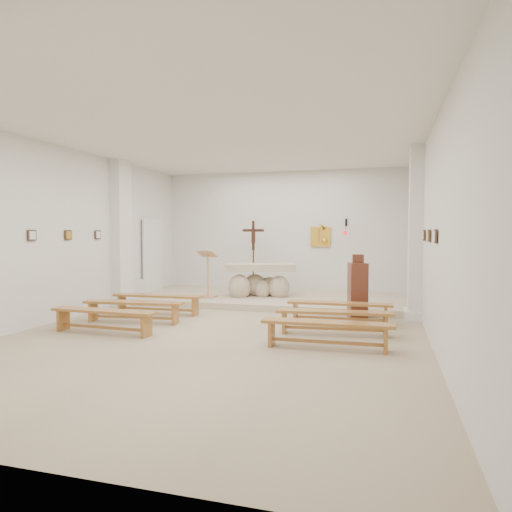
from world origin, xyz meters
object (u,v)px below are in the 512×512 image
(lectern, at_px, (208,274))
(bench_left_front, at_px, (158,300))
(bench_right_third, at_px, (327,328))
(bench_right_front, at_px, (340,308))
(crucifix_stand, at_px, (253,251))
(donation_pedestal, at_px, (358,290))
(altar, at_px, (260,282))
(bench_left_second, at_px, (134,307))
(bench_left_third, at_px, (103,316))
(bench_right_second, at_px, (334,317))

(lectern, relative_size, bench_left_front, 0.60)
(lectern, bearing_deg, bench_right_third, -40.52)
(bench_left_front, distance_m, bench_right_front, 3.90)
(crucifix_stand, xyz_separation_m, bench_right_third, (2.64, -5.08, -0.95))
(donation_pedestal, relative_size, bench_right_front, 0.66)
(lectern, relative_size, bench_right_third, 0.60)
(donation_pedestal, xyz_separation_m, bench_right_third, (-0.30, -2.65, -0.27))
(altar, distance_m, bench_left_second, 3.66)
(bench_left_front, height_order, bench_left_third, same)
(bench_right_third, bearing_deg, bench_left_second, 164.26)
(bench_left_front, bearing_deg, bench_right_front, -2.49)
(altar, distance_m, bench_right_third, 4.80)
(bench_left_front, distance_m, bench_left_third, 1.99)
(altar, distance_m, lectern, 1.34)
(altar, distance_m, bench_left_front, 2.82)
(bench_right_third, bearing_deg, donation_pedestal, 82.05)
(bench_right_second, bearing_deg, bench_left_second, 174.72)
(bench_right_third, bearing_deg, bench_left_front, 151.55)
(bench_right_second, distance_m, bench_left_third, 4.02)
(donation_pedestal, distance_m, bench_right_third, 2.69)
(donation_pedestal, height_order, bench_left_third, donation_pedestal)
(crucifix_stand, xyz_separation_m, bench_left_second, (-1.26, -4.09, -0.95))
(crucifix_stand, height_order, bench_right_front, crucifix_stand)
(lectern, height_order, crucifix_stand, crucifix_stand)
(donation_pedestal, bearing_deg, crucifix_stand, 123.35)
(bench_right_second, bearing_deg, altar, 119.14)
(altar, xyz_separation_m, bench_right_third, (2.23, -4.25, -0.18))
(bench_right_front, distance_m, bench_left_third, 4.38)
(bench_right_second, bearing_deg, lectern, 136.69)
(crucifix_stand, height_order, bench_right_second, crucifix_stand)
(bench_right_second, bearing_deg, bench_left_front, 160.44)
(bench_left_second, xyz_separation_m, bench_right_second, (3.90, 0.00, 0.00))
(altar, distance_m, bench_left_third, 4.57)
(bench_right_front, relative_size, bench_right_second, 0.99)
(bench_left_front, bearing_deg, altar, 51.12)
(bench_right_second, bearing_deg, bench_left_third, -170.99)
(altar, distance_m, donation_pedestal, 2.99)
(lectern, bearing_deg, bench_right_second, -31.54)
(altar, bearing_deg, bench_right_third, -77.44)
(bench_right_second, bearing_deg, donation_pedestal, 74.42)
(bench_left_front, height_order, bench_right_third, same)
(bench_left_third, bearing_deg, lectern, 84.79)
(altar, bearing_deg, crucifix_stand, 100.88)
(bench_right_second, distance_m, bench_right_third, 0.99)
(altar, relative_size, bench_left_front, 0.93)
(crucifix_stand, height_order, bench_left_third, crucifix_stand)
(bench_right_second, height_order, bench_right_third, same)
(crucifix_stand, relative_size, donation_pedestal, 1.46)
(donation_pedestal, bearing_deg, bench_right_front, -131.41)
(altar, height_order, bench_left_third, altar)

